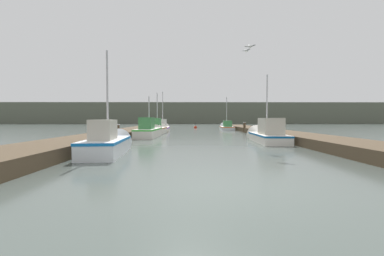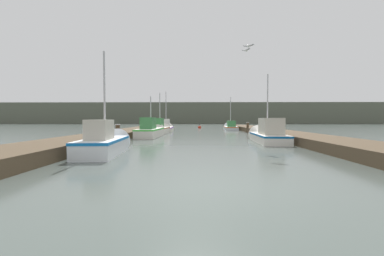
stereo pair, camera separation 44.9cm
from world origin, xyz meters
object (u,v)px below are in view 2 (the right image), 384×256
(mooring_piling_0, at_px, (93,136))
(fishing_boat_0, at_px, (106,142))
(channel_buoy, at_px, (200,127))
(seagull_lead, at_px, (246,50))
(fishing_boat_2, at_px, (152,131))
(mooring_piling_3, at_px, (248,127))
(mooring_piling_1, at_px, (147,129))
(seagull_1, at_px, (249,46))
(fishing_boat_3, at_px, (160,129))
(fishing_boat_4, at_px, (166,128))
(fishing_boat_1, at_px, (267,134))
(mooring_piling_2, at_px, (118,133))
(fishing_boat_5, at_px, (230,127))

(mooring_piling_0, bearing_deg, fishing_boat_0, -31.32)
(channel_buoy, bearing_deg, seagull_lead, -84.19)
(fishing_boat_2, bearing_deg, mooring_piling_3, 36.92)
(mooring_piling_0, bearing_deg, mooring_piling_1, 90.13)
(seagull_1, bearing_deg, fishing_boat_3, -30.47)
(mooring_piling_3, xyz_separation_m, seagull_1, (-2.70, -13.77, 4.52))
(fishing_boat_4, relative_size, mooring_piling_0, 3.45)
(fishing_boat_0, height_order, mooring_piling_1, fishing_boat_0)
(fishing_boat_1, distance_m, seagull_lead, 5.28)
(fishing_boat_1, xyz_separation_m, seagull_1, (-1.79, -3.16, 4.59))
(fishing_boat_2, height_order, seagull_lead, seagull_lead)
(fishing_boat_2, xyz_separation_m, fishing_boat_3, (0.08, 4.35, -0.03))
(fishing_boat_4, xyz_separation_m, mooring_piling_2, (-1.39, -13.28, 0.17))
(fishing_boat_1, height_order, mooring_piling_0, fishing_boat_1)
(fishing_boat_2, distance_m, seagull_1, 10.75)
(seagull_1, bearing_deg, channel_buoy, -52.98)
(fishing_boat_0, distance_m, fishing_boat_5, 24.02)
(fishing_boat_4, bearing_deg, mooring_piling_2, -97.29)
(mooring_piling_2, bearing_deg, fishing_boat_2, 75.68)
(mooring_piling_1, relative_size, mooring_piling_2, 0.96)
(fishing_boat_5, xyz_separation_m, seagull_lead, (-1.50, -18.33, 5.00))
(fishing_boat_3, bearing_deg, fishing_boat_1, -44.29)
(mooring_piling_0, bearing_deg, fishing_boat_1, 29.73)
(fishing_boat_5, xyz_separation_m, seagull_1, (-1.73, -20.25, 4.70))
(fishing_boat_5, bearing_deg, fishing_boat_3, -130.60)
(fishing_boat_3, xyz_separation_m, mooring_piling_0, (-0.97, -13.76, 0.26))
(fishing_boat_4, relative_size, fishing_boat_5, 0.87)
(fishing_boat_3, xyz_separation_m, channel_buoy, (3.97, 13.58, -0.31))
(fishing_boat_3, height_order, mooring_piling_0, fishing_boat_3)
(fishing_boat_3, relative_size, seagull_1, 9.05)
(mooring_piling_2, xyz_separation_m, mooring_piling_3, (10.13, 11.07, -0.03))
(fishing_boat_5, height_order, seagull_lead, seagull_lead)
(fishing_boat_0, distance_m, mooring_piling_0, 0.88)
(mooring_piling_0, height_order, channel_buoy, mooring_piling_0)
(fishing_boat_0, relative_size, seagull_lead, 8.81)
(fishing_boat_1, relative_size, fishing_boat_2, 0.97)
(fishing_boat_2, relative_size, fishing_boat_3, 1.22)
(seagull_lead, bearing_deg, fishing_boat_1, -88.02)
(fishing_boat_0, relative_size, seagull_1, 8.55)
(mooring_piling_0, height_order, mooring_piling_1, mooring_piling_0)
(fishing_boat_5, bearing_deg, mooring_piling_2, -115.09)
(mooring_piling_0, distance_m, channel_buoy, 27.79)
(fishing_boat_4, xyz_separation_m, mooring_piling_3, (8.74, -2.21, 0.14))
(fishing_boat_2, distance_m, fishing_boat_5, 15.03)
(seagull_lead, bearing_deg, seagull_1, 136.82)
(fishing_boat_1, distance_m, seagull_1, 5.85)
(channel_buoy, bearing_deg, fishing_boat_0, -98.62)
(fishing_boat_3, height_order, mooring_piling_2, fishing_boat_3)
(fishing_boat_0, bearing_deg, fishing_boat_2, 84.49)
(fishing_boat_1, xyz_separation_m, mooring_piling_0, (-8.89, -5.07, 0.24))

